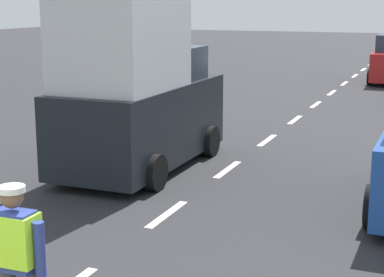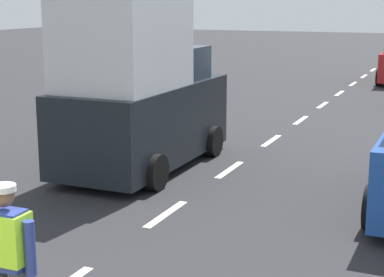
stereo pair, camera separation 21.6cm
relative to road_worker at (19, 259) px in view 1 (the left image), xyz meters
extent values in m
plane|color=#28282B|center=(-0.32, 19.47, -0.93)|extent=(96.00, 96.00, 0.00)
cube|color=silver|center=(-0.32, 4.17, -0.93)|extent=(0.14, 1.40, 0.01)
cube|color=silver|center=(-0.32, 7.17, -0.93)|extent=(0.14, 1.40, 0.01)
cube|color=silver|center=(-0.32, 10.17, -0.93)|extent=(0.14, 1.40, 0.01)
cube|color=silver|center=(-0.32, 13.17, -0.93)|extent=(0.14, 1.40, 0.01)
cube|color=silver|center=(-0.32, 16.17, -0.93)|extent=(0.14, 1.40, 0.01)
cube|color=silver|center=(-0.32, 19.17, -0.93)|extent=(0.14, 1.40, 0.01)
cube|color=silver|center=(-0.32, 22.17, -0.93)|extent=(0.14, 1.40, 0.01)
cube|color=silver|center=(-0.32, 25.17, -0.93)|extent=(0.14, 1.40, 0.01)
cube|color=silver|center=(-0.32, 28.17, -0.93)|extent=(0.14, 1.40, 0.01)
cube|color=silver|center=(-0.32, 31.17, -0.93)|extent=(0.14, 1.40, 0.01)
cube|color=silver|center=(-0.32, 34.17, -0.93)|extent=(0.14, 1.40, 0.01)
cube|color=silver|center=(-0.32, 37.17, -0.93)|extent=(0.14, 1.40, 0.01)
cube|color=navy|center=(-0.02, -0.01, 0.19)|extent=(0.40, 0.25, 0.60)
cube|color=#A5EA33|center=(-0.02, -0.01, 0.21)|extent=(0.46, 0.29, 0.51)
cylinder|color=navy|center=(0.26, 0.00, 0.14)|extent=(0.11, 0.11, 0.55)
sphere|color=brown|center=(-0.02, -0.01, 0.63)|extent=(0.22, 0.22, 0.22)
cylinder|color=silver|center=(-0.02, -0.01, 0.71)|extent=(0.26, 0.26, 0.06)
cube|color=black|center=(-2.04, 6.72, 0.03)|extent=(1.90, 4.60, 1.56)
cube|color=#2D3847|center=(-2.04, 7.53, 1.16)|extent=(1.67, 1.61, 0.70)
cube|color=silver|center=(-2.04, 5.92, 1.71)|extent=(1.81, 2.53, 1.80)
cylinder|color=black|center=(-1.07, 5.30, -0.59)|extent=(0.22, 0.68, 0.68)
cylinder|color=black|center=(-3.01, 5.30, -0.59)|extent=(0.22, 0.68, 0.68)
cylinder|color=black|center=(-1.07, 8.15, -0.59)|extent=(0.22, 0.68, 0.68)
cylinder|color=black|center=(-3.01, 8.15, -0.59)|extent=(0.22, 0.68, 0.68)
cylinder|color=black|center=(0.73, 24.73, -0.59)|extent=(0.22, 0.68, 0.68)
cylinder|color=black|center=(0.73, 22.09, -0.59)|extent=(0.22, 0.68, 0.68)
cylinder|color=black|center=(2.83, 4.80, -0.59)|extent=(0.22, 0.68, 0.68)
camera|label=1|loc=(3.74, -4.68, 2.45)|focal=58.99mm
camera|label=2|loc=(3.94, -4.59, 2.45)|focal=58.99mm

